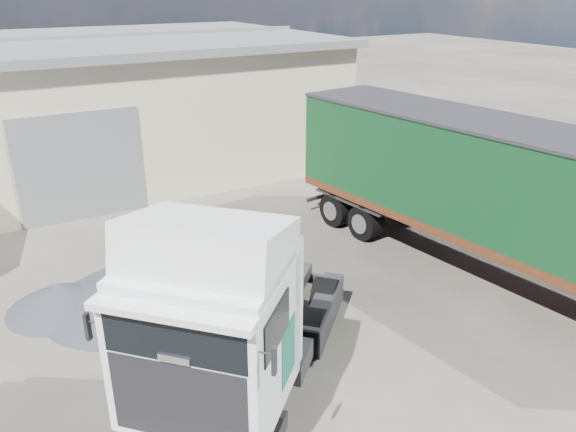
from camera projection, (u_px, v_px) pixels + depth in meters
ground at (286, 357)px, 11.94m from camera, size 120.00×120.00×0.00m
brick_boundary_wall at (467, 155)px, 21.56m from camera, size 0.35×26.00×2.50m
tractor_unit at (229, 330)px, 9.73m from camera, size 6.20×6.08×4.29m
box_trailer at (491, 184)px, 14.63m from camera, size 4.22×12.67×4.13m
gravel_heap at (148, 277)px, 14.11m from camera, size 7.12×6.43×1.15m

